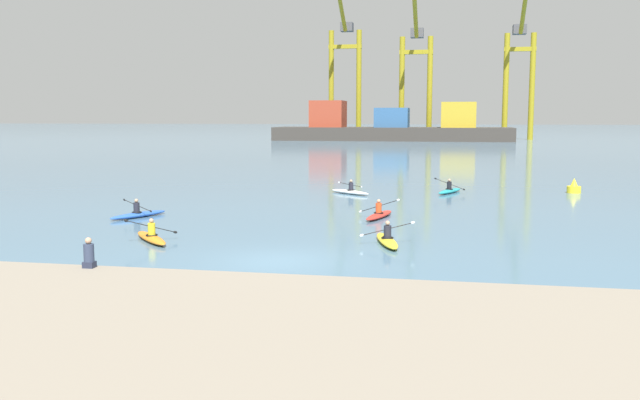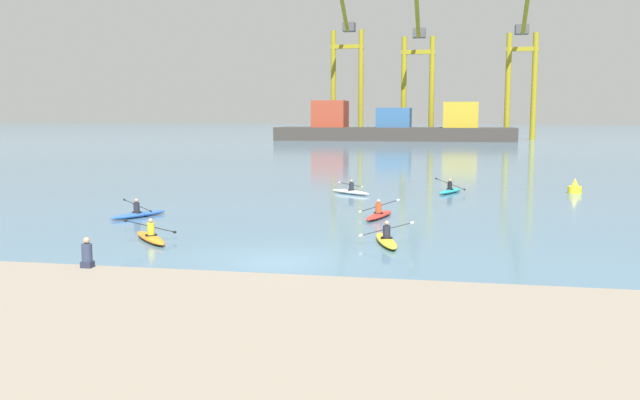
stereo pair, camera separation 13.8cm
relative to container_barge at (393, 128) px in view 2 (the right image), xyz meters
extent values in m
plane|color=#476B84|center=(5.93, -119.22, -2.70)|extent=(800.00, 800.00, 0.00)
cube|color=#38332D|center=(0.13, 0.00, -1.33)|extent=(49.13, 10.97, 2.75)
cube|color=#993823|center=(-13.38, 0.00, 2.82)|extent=(6.88, 7.68, 5.54)
cube|color=#2D5684|center=(0.13, 0.00, 2.05)|extent=(6.88, 7.68, 4.00)
cube|color=#B29323|center=(13.64, 0.00, 2.62)|extent=(6.88, 7.68, 5.14)
cylinder|color=olive|center=(-15.13, 13.86, 9.55)|extent=(1.20, 1.20, 24.51)
cylinder|color=olive|center=(-8.72, 13.86, 9.55)|extent=(1.20, 1.20, 24.51)
cube|color=olive|center=(-11.92, 13.86, 18.13)|extent=(7.61, 0.90, 0.90)
cylinder|color=olive|center=(-11.92, 6.23, 26.93)|extent=(0.90, 15.77, 11.00)
cube|color=#47474C|center=(-11.92, 16.36, 22.80)|extent=(2.80, 2.80, 2.00)
cylinder|color=olive|center=(1.40, 9.24, 8.42)|extent=(1.20, 1.20, 22.25)
cylinder|color=olive|center=(7.47, 9.24, 8.42)|extent=(1.20, 1.20, 22.25)
cube|color=olive|center=(4.44, 9.24, 16.21)|extent=(7.27, 0.90, 0.90)
cylinder|color=olive|center=(4.44, 2.43, 23.22)|extent=(0.90, 14.05, 8.15)
cube|color=#47474C|center=(4.44, 11.74, 20.54)|extent=(2.80, 2.80, 2.00)
cylinder|color=olive|center=(23.62, 10.17, 8.61)|extent=(1.20, 1.20, 22.62)
cylinder|color=olive|center=(29.06, 10.17, 8.61)|extent=(1.20, 1.20, 22.62)
cube|color=olive|center=(26.34, 10.17, 16.53)|extent=(6.64, 0.90, 0.90)
cylinder|color=olive|center=(26.34, 3.32, 25.60)|extent=(0.90, 14.28, 12.05)
cube|color=#47474C|center=(26.34, 12.67, 20.92)|extent=(2.80, 2.80, 2.00)
cylinder|color=yellow|center=(19.97, -94.88, -2.48)|extent=(0.90, 0.90, 0.45)
cone|color=yellow|center=(19.97, -94.88, -1.98)|extent=(0.50, 0.49, 0.55)
ellipsoid|color=teal|center=(11.87, -96.44, -2.57)|extent=(1.87, 3.37, 0.26)
torus|color=black|center=(11.83, -96.53, -2.43)|extent=(0.64, 0.64, 0.05)
cylinder|color=black|center=(11.83, -96.53, -2.19)|extent=(0.30, 0.30, 0.50)
sphere|color=tan|center=(11.83, -96.53, -1.84)|extent=(0.19, 0.19, 0.19)
cylinder|color=black|center=(11.85, -96.48, -2.09)|extent=(1.88, 0.81, 0.64)
ellipsoid|color=black|center=(10.92, -96.10, -1.79)|extent=(0.20, 0.12, 0.16)
ellipsoid|color=black|center=(12.78, -96.87, -2.40)|extent=(0.20, 0.12, 0.16)
ellipsoid|color=orange|center=(-0.14, -116.39, -2.57)|extent=(2.68, 2.96, 0.26)
torus|color=black|center=(-0.07, -116.47, -2.43)|extent=(0.69, 0.69, 0.05)
cylinder|color=gold|center=(-0.07, -116.47, -2.19)|extent=(0.30, 0.30, 0.50)
sphere|color=tan|center=(-0.07, -116.47, -1.84)|extent=(0.19, 0.19, 0.19)
cylinder|color=black|center=(-0.11, -116.43, -2.09)|extent=(1.54, 1.34, 0.67)
ellipsoid|color=black|center=(-0.86, -117.09, -1.78)|extent=(0.18, 0.16, 0.16)
ellipsoid|color=black|center=(0.65, -115.78, -2.41)|extent=(0.18, 0.16, 0.16)
ellipsoid|color=#2856B2|center=(-3.58, -110.40, -2.57)|extent=(2.03, 3.32, 0.26)
torus|color=black|center=(-3.63, -110.49, -2.43)|extent=(0.66, 0.66, 0.05)
cylinder|color=#23232D|center=(-3.63, -110.49, -2.19)|extent=(0.30, 0.30, 0.50)
sphere|color=tan|center=(-3.63, -110.49, -1.84)|extent=(0.19, 0.19, 0.19)
cylinder|color=black|center=(-3.60, -110.45, -2.09)|extent=(1.87, 0.94, 0.45)
ellipsoid|color=black|center=(-4.53, -109.99, -1.88)|extent=(0.20, 0.12, 0.14)
ellipsoid|color=black|center=(-2.68, -110.90, -2.30)|extent=(0.20, 0.12, 0.14)
ellipsoid|color=red|center=(8.38, -108.32, -2.57)|extent=(1.39, 3.45, 0.26)
torus|color=black|center=(8.35, -108.42, -2.43)|extent=(0.59, 0.59, 0.05)
cylinder|color=#DB471E|center=(8.35, -108.42, -2.19)|extent=(0.30, 0.30, 0.50)
sphere|color=tan|center=(8.35, -108.42, -1.84)|extent=(0.19, 0.19, 0.19)
cylinder|color=black|center=(8.36, -108.37, -2.09)|extent=(1.94, 0.51, 0.72)
ellipsoid|color=silver|center=(7.40, -108.13, -2.44)|extent=(0.21, 0.09, 0.16)
ellipsoid|color=silver|center=(9.33, -108.60, -1.75)|extent=(0.21, 0.09, 0.16)
ellipsoid|color=yellow|center=(9.38, -115.21, -2.57)|extent=(1.48, 3.44, 0.26)
torus|color=black|center=(9.40, -115.30, -2.43)|extent=(0.60, 0.60, 0.05)
cylinder|color=#23232D|center=(9.40, -115.30, -2.19)|extent=(0.30, 0.30, 0.50)
sphere|color=tan|center=(9.40, -115.30, -1.84)|extent=(0.19, 0.19, 0.19)
cylinder|color=black|center=(9.39, -115.26, -2.09)|extent=(1.99, 0.58, 0.52)
ellipsoid|color=silver|center=(8.41, -115.53, -2.34)|extent=(0.20, 0.09, 0.15)
ellipsoid|color=silver|center=(10.38, -114.99, -1.85)|extent=(0.20, 0.09, 0.15)
ellipsoid|color=silver|center=(5.43, -98.21, -2.57)|extent=(3.06, 2.55, 0.26)
torus|color=black|center=(5.51, -98.27, -2.43)|extent=(0.69, 0.69, 0.05)
cylinder|color=#23232D|center=(5.51, -98.27, -2.19)|extent=(0.30, 0.30, 0.50)
sphere|color=tan|center=(5.51, -98.27, -1.84)|extent=(0.19, 0.19, 0.19)
cylinder|color=black|center=(5.47, -98.24, -2.09)|extent=(1.28, 1.65, 0.47)
ellipsoid|color=silver|center=(4.85, -99.05, -1.88)|extent=(0.15, 0.18, 0.14)
ellipsoid|color=silver|center=(6.10, -97.42, -2.31)|extent=(0.15, 0.18, 0.14)
cube|color=#23283D|center=(1.49, -124.09, -1.93)|extent=(0.32, 0.28, 0.18)
cylinder|color=#2D3851|center=(1.49, -124.09, -1.58)|extent=(0.30, 0.30, 0.52)
sphere|color=tan|center=(1.49, -124.09, -1.22)|extent=(0.19, 0.19, 0.19)
camera|label=1|loc=(11.68, -141.76, 2.37)|focal=37.91mm
camera|label=2|loc=(11.82, -141.74, 2.37)|focal=37.91mm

